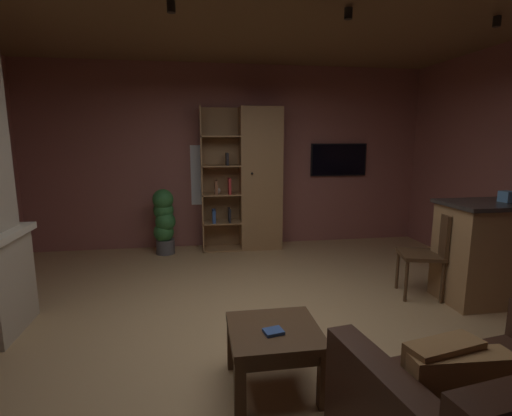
{
  "coord_description": "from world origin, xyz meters",
  "views": [
    {
      "loc": [
        -0.54,
        -3.02,
        1.68
      ],
      "look_at": [
        0.0,
        0.4,
        1.05
      ],
      "focal_mm": 26.52,
      "sensor_mm": 36.0,
      "label": 1
    }
  ],
  "objects_px": {
    "table_book_0": "(273,332)",
    "dining_chair": "(429,249)",
    "potted_floor_plant": "(164,220)",
    "coffee_table": "(274,340)",
    "wall_mounted_tv": "(338,160)",
    "bookshelf_cabinet": "(255,180)",
    "tissue_box": "(507,197)",
    "kitchen_bar_counter": "(507,251)"
  },
  "relations": [
    {
      "from": "table_book_0",
      "to": "dining_chair",
      "type": "distance_m",
      "value": 2.36
    },
    {
      "from": "dining_chair",
      "to": "potted_floor_plant",
      "type": "distance_m",
      "value": 3.55
    },
    {
      "from": "coffee_table",
      "to": "dining_chair",
      "type": "xyz_separation_m",
      "value": [
        1.94,
        1.25,
        0.19
      ]
    },
    {
      "from": "table_book_0",
      "to": "dining_chair",
      "type": "relative_size",
      "value": 0.13
    },
    {
      "from": "table_book_0",
      "to": "wall_mounted_tv",
      "type": "height_order",
      "value": "wall_mounted_tv"
    },
    {
      "from": "bookshelf_cabinet",
      "to": "coffee_table",
      "type": "distance_m",
      "value": 3.5
    },
    {
      "from": "potted_floor_plant",
      "to": "wall_mounted_tv",
      "type": "relative_size",
      "value": 1.05
    },
    {
      "from": "wall_mounted_tv",
      "to": "dining_chair",
      "type": "bearing_deg",
      "value": -86.72
    },
    {
      "from": "coffee_table",
      "to": "wall_mounted_tv",
      "type": "relative_size",
      "value": 0.65
    },
    {
      "from": "potted_floor_plant",
      "to": "dining_chair",
      "type": "bearing_deg",
      "value": -34.58
    },
    {
      "from": "tissue_box",
      "to": "potted_floor_plant",
      "type": "relative_size",
      "value": 0.12
    },
    {
      "from": "bookshelf_cabinet",
      "to": "coffee_table",
      "type": "bearing_deg",
      "value": -96.57
    },
    {
      "from": "table_book_0",
      "to": "dining_chair",
      "type": "height_order",
      "value": "dining_chair"
    },
    {
      "from": "coffee_table",
      "to": "wall_mounted_tv",
      "type": "bearing_deg",
      "value": 63.45
    },
    {
      "from": "tissue_box",
      "to": "wall_mounted_tv",
      "type": "distance_m",
      "value": 2.71
    },
    {
      "from": "coffee_table",
      "to": "wall_mounted_tv",
      "type": "distance_m",
      "value": 4.17
    },
    {
      "from": "potted_floor_plant",
      "to": "table_book_0",
      "type": "bearing_deg",
      "value": -73.89
    },
    {
      "from": "potted_floor_plant",
      "to": "wall_mounted_tv",
      "type": "distance_m",
      "value": 2.93
    },
    {
      "from": "table_book_0",
      "to": "potted_floor_plant",
      "type": "height_order",
      "value": "potted_floor_plant"
    },
    {
      "from": "coffee_table",
      "to": "potted_floor_plant",
      "type": "xyz_separation_m",
      "value": [
        -0.98,
        3.27,
        0.18
      ]
    },
    {
      "from": "tissue_box",
      "to": "coffee_table",
      "type": "distance_m",
      "value": 2.91
    },
    {
      "from": "coffee_table",
      "to": "table_book_0",
      "type": "xyz_separation_m",
      "value": [
        -0.02,
        -0.06,
        0.1
      ]
    },
    {
      "from": "table_book_0",
      "to": "dining_chair",
      "type": "xyz_separation_m",
      "value": [
        1.96,
        1.31,
        0.09
      ]
    },
    {
      "from": "tissue_box",
      "to": "table_book_0",
      "type": "height_order",
      "value": "tissue_box"
    },
    {
      "from": "kitchen_bar_counter",
      "to": "potted_floor_plant",
      "type": "distance_m",
      "value": 4.3
    },
    {
      "from": "bookshelf_cabinet",
      "to": "kitchen_bar_counter",
      "type": "distance_m",
      "value": 3.34
    },
    {
      "from": "bookshelf_cabinet",
      "to": "dining_chair",
      "type": "relative_size",
      "value": 2.34
    },
    {
      "from": "tissue_box",
      "to": "table_book_0",
      "type": "xyz_separation_m",
      "value": [
        -2.63,
        -1.1,
        -0.67
      ]
    },
    {
      "from": "bookshelf_cabinet",
      "to": "tissue_box",
      "type": "bearing_deg",
      "value": -46.87
    },
    {
      "from": "kitchen_bar_counter",
      "to": "coffee_table",
      "type": "height_order",
      "value": "kitchen_bar_counter"
    },
    {
      "from": "table_book_0",
      "to": "wall_mounted_tv",
      "type": "distance_m",
      "value": 4.2
    },
    {
      "from": "kitchen_bar_counter",
      "to": "tissue_box",
      "type": "relative_size",
      "value": 11.76
    },
    {
      "from": "coffee_table",
      "to": "potted_floor_plant",
      "type": "height_order",
      "value": "potted_floor_plant"
    },
    {
      "from": "wall_mounted_tv",
      "to": "coffee_table",
      "type": "bearing_deg",
      "value": -116.55
    },
    {
      "from": "bookshelf_cabinet",
      "to": "coffee_table",
      "type": "xyz_separation_m",
      "value": [
        -0.39,
        -3.41,
        -0.73
      ]
    },
    {
      "from": "tissue_box",
      "to": "dining_chair",
      "type": "distance_m",
      "value": 0.91
    },
    {
      "from": "dining_chair",
      "to": "wall_mounted_tv",
      "type": "bearing_deg",
      "value": 93.28
    },
    {
      "from": "coffee_table",
      "to": "table_book_0",
      "type": "bearing_deg",
      "value": -107.61
    },
    {
      "from": "bookshelf_cabinet",
      "to": "kitchen_bar_counter",
      "type": "xyz_separation_m",
      "value": [
        2.31,
        -2.36,
        -0.54
      ]
    },
    {
      "from": "dining_chair",
      "to": "bookshelf_cabinet",
      "type": "bearing_deg",
      "value": 125.74
    },
    {
      "from": "coffee_table",
      "to": "dining_chair",
      "type": "height_order",
      "value": "dining_chair"
    },
    {
      "from": "dining_chair",
      "to": "wall_mounted_tv",
      "type": "distance_m",
      "value": 2.51
    }
  ]
}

